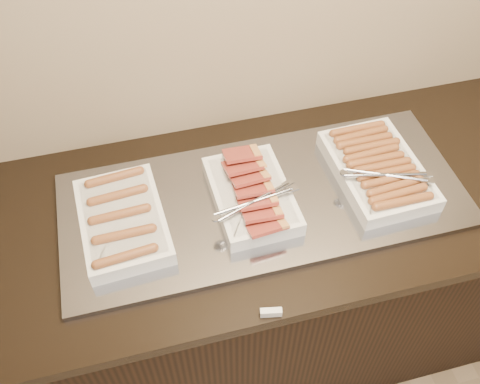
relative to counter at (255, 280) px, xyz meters
name	(u,v)px	position (x,y,z in m)	size (l,w,h in m)	color
counter	(255,280)	(0.00, 0.00, 0.00)	(2.06, 0.76, 0.90)	black
warming_tray	(264,200)	(0.02, 0.00, 0.46)	(1.20, 0.50, 0.02)	gray
dish_left	(123,220)	(-0.40, 0.00, 0.50)	(0.25, 0.36, 0.07)	silver
dish_center	(252,195)	(-0.02, 0.00, 0.50)	(0.27, 0.35, 0.09)	silver
dish_right	(378,169)	(0.38, 0.00, 0.50)	(0.27, 0.38, 0.08)	silver
label_holder	(271,312)	(-0.07, -0.36, 0.46)	(0.06, 0.02, 0.02)	silver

